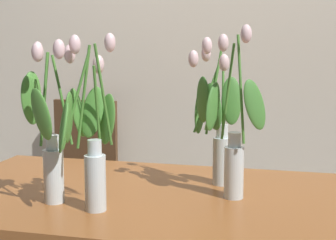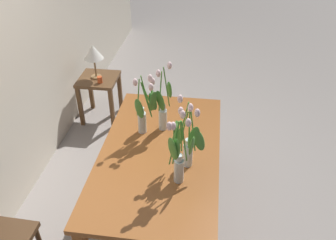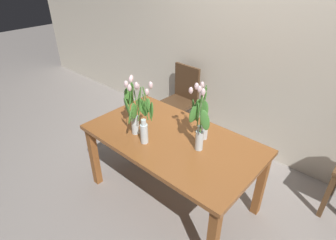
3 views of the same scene
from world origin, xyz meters
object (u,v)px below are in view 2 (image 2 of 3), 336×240
(tulip_vase_2, at_px, (145,110))
(tulip_vase_3, at_px, (163,110))
(pillar_candle, at_px, (100,80))
(tulip_vase_0, at_px, (179,156))
(side_table, at_px, (99,87))
(dining_table, at_px, (160,159))
(table_lamp, at_px, (93,53))
(tulip_vase_1, at_px, (187,142))

(tulip_vase_2, xyz_separation_m, tulip_vase_3, (0.08, -0.13, -0.04))
(pillar_candle, bearing_deg, tulip_vase_3, -139.47)
(tulip_vase_0, bearing_deg, side_table, 33.12)
(pillar_candle, bearing_deg, dining_table, -145.77)
(tulip_vase_0, bearing_deg, dining_table, 29.79)
(dining_table, relative_size, side_table, 2.91)
(tulip_vase_3, bearing_deg, dining_table, -177.48)
(dining_table, distance_m, table_lamp, 1.73)
(table_lamp, bearing_deg, pillar_candle, -145.16)
(tulip_vase_2, relative_size, pillar_candle, 7.36)
(tulip_vase_2, bearing_deg, side_table, 33.55)
(tulip_vase_2, bearing_deg, pillar_candle, 34.01)
(tulip_vase_0, xyz_separation_m, side_table, (1.72, 1.12, -0.54))
(tulip_vase_1, xyz_separation_m, side_table, (1.56, 1.16, -0.53))
(table_lamp, bearing_deg, tulip_vase_1, -142.98)
(tulip_vase_1, xyz_separation_m, tulip_vase_2, (0.35, 0.36, 0.00))
(pillar_candle, bearing_deg, tulip_vase_2, -145.99)
(tulip_vase_3, height_order, table_lamp, tulip_vase_3)
(dining_table, bearing_deg, table_lamp, 34.28)
(side_table, relative_size, pillar_candle, 7.33)
(tulip_vase_2, bearing_deg, tulip_vase_0, -147.91)
(tulip_vase_0, distance_m, tulip_vase_1, 0.16)
(tulip_vase_0, relative_size, pillar_candle, 7.15)
(dining_table, distance_m, side_table, 1.72)
(table_lamp, bearing_deg, dining_table, -145.72)
(dining_table, bearing_deg, tulip_vase_3, 2.52)
(dining_table, height_order, tulip_vase_0, tulip_vase_0)
(tulip_vase_2, height_order, tulip_vase_3, tulip_vase_3)
(tulip_vase_0, distance_m, side_table, 2.13)
(side_table, height_order, table_lamp, table_lamp)
(tulip_vase_3, distance_m, table_lamp, 1.49)
(pillar_candle, bearing_deg, side_table, 28.64)
(tulip_vase_1, height_order, side_table, tulip_vase_1)
(side_table, distance_m, table_lamp, 0.42)
(side_table, distance_m, pillar_candle, 0.20)
(dining_table, relative_size, tulip_vase_2, 2.90)
(tulip_vase_3, height_order, side_table, tulip_vase_3)
(tulip_vase_0, xyz_separation_m, table_lamp, (1.73, 1.14, -0.11))
(dining_table, distance_m, tulip_vase_2, 0.40)
(side_table, bearing_deg, pillar_candle, -151.36)
(tulip_vase_1, bearing_deg, table_lamp, 37.02)
(tulip_vase_1, bearing_deg, pillar_candle, 37.19)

